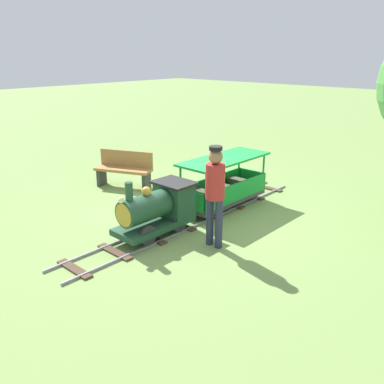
{
  "coord_description": "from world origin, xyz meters",
  "views": [
    {
      "loc": [
        -4.73,
        5.46,
        2.94
      ],
      "look_at": [
        0.0,
        0.32,
        0.55
      ],
      "focal_mm": 38.46,
      "sensor_mm": 36.0,
      "label": 1
    }
  ],
  "objects": [
    {
      "name": "ground_plane",
      "position": [
        0.0,
        0.0,
        0.0
      ],
      "size": [
        60.0,
        60.0,
        0.0
      ],
      "primitive_type": "plane",
      "color": "#75934C"
    },
    {
      "name": "locomotive",
      "position": [
        0.0,
        1.16,
        0.48
      ],
      "size": [
        0.68,
        1.45,
        1.02
      ],
      "color": "#1E472D",
      "rests_on": "ground_plane"
    },
    {
      "name": "passenger_car",
      "position": [
        0.0,
        -0.6,
        0.42
      ],
      "size": [
        0.78,
        2.0,
        0.97
      ],
      "color": "#3F3F3F",
      "rests_on": "ground_plane"
    },
    {
      "name": "track",
      "position": [
        0.0,
        0.3,
        0.02
      ],
      "size": [
        0.72,
        5.7,
        0.04
      ],
      "color": "gray",
      "rests_on": "ground_plane"
    },
    {
      "name": "conductor_person",
      "position": [
        -0.96,
        0.84,
        0.96
      ],
      "size": [
        0.3,
        0.3,
        1.62
      ],
      "color": "#282D47",
      "rests_on": "ground_plane"
    },
    {
      "name": "park_bench",
      "position": [
        2.47,
        -0.1,
        0.42
      ],
      "size": [
        1.35,
        0.89,
        0.82
      ],
      "color": "olive",
      "rests_on": "ground_plane"
    }
  ]
}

